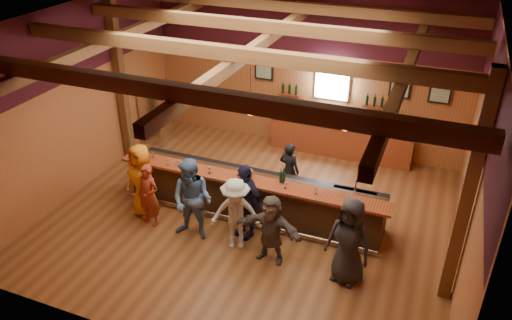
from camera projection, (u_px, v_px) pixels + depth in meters
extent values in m
plane|color=brown|center=(251.00, 216.00, 11.69)|extent=(9.00, 9.00, 0.00)
cube|color=#995329|center=(305.00, 71.00, 13.84)|extent=(9.00, 0.04, 4.50)
cube|color=#995329|center=(148.00, 239.00, 7.34)|extent=(9.00, 0.04, 4.50)
cube|color=#995329|center=(79.00, 100.00, 12.04)|extent=(0.04, 8.00, 4.50)
cube|color=#995329|center=(478.00, 169.00, 9.14)|extent=(0.04, 8.00, 4.50)
cube|color=brown|center=(250.00, 23.00, 9.49)|extent=(9.00, 8.00, 0.04)
cube|color=#3B1019|center=(307.00, 21.00, 13.14)|extent=(9.00, 0.01, 1.70)
cube|color=#3B1019|center=(69.00, 43.00, 11.35)|extent=(0.01, 8.00, 1.70)
cube|color=#3B1019|center=(494.00, 97.00, 8.46)|extent=(0.01, 8.00, 1.70)
cube|color=#512F17|center=(120.00, 80.00, 13.21)|extent=(0.22, 0.22, 4.50)
cube|color=#512F17|center=(468.00, 195.00, 8.38)|extent=(0.22, 0.22, 4.50)
cube|color=#512F17|center=(172.00, 91.00, 7.21)|extent=(8.80, 0.20, 0.25)
cube|color=#512F17|center=(229.00, 53.00, 8.83)|extent=(8.80, 0.20, 0.25)
cube|color=#512F17|center=(268.00, 26.00, 10.45)|extent=(8.80, 0.20, 0.25)
cube|color=#512F17|center=(297.00, 7.00, 12.08)|extent=(8.80, 0.20, 0.25)
cube|color=#512F17|center=(122.00, 36.00, 10.73)|extent=(0.18, 7.80, 0.22)
cube|color=#512F17|center=(250.00, 51.00, 9.76)|extent=(0.18, 7.80, 0.22)
cube|color=#512F17|center=(408.00, 70.00, 8.80)|extent=(0.18, 7.80, 0.22)
cube|color=black|center=(251.00, 197.00, 11.43)|extent=(6.00, 0.60, 1.05)
cube|color=maroon|center=(248.00, 180.00, 11.01)|extent=(6.30, 0.50, 0.06)
cube|color=black|center=(257.00, 174.00, 11.54)|extent=(6.00, 0.48, 0.05)
cube|color=black|center=(257.00, 192.00, 11.78)|extent=(6.00, 0.48, 0.90)
cube|color=silver|center=(342.00, 193.00, 10.92)|extent=(0.45, 0.40, 0.14)
cube|color=silver|center=(365.00, 198.00, 10.76)|extent=(0.45, 0.40, 0.14)
cylinder|color=silver|center=(244.00, 221.00, 11.27)|extent=(6.00, 0.06, 0.06)
cube|color=maroon|center=(340.00, 141.00, 14.10)|extent=(4.00, 0.50, 0.90)
cube|color=black|center=(341.00, 125.00, 13.87)|extent=(4.00, 0.52, 0.05)
cube|color=silver|center=(332.00, 83.00, 13.64)|extent=(0.95, 0.08, 0.95)
cube|color=white|center=(332.00, 83.00, 13.60)|extent=(0.78, 0.01, 0.78)
cube|color=black|center=(264.00, 72.00, 14.25)|extent=(0.55, 0.04, 0.45)
cube|color=silver|center=(264.00, 72.00, 14.23)|extent=(0.45, 0.01, 0.35)
cube|color=black|center=(400.00, 90.00, 13.02)|extent=(0.55, 0.04, 0.45)
cube|color=silver|center=(400.00, 90.00, 13.00)|extent=(0.45, 0.01, 0.35)
cube|color=black|center=(440.00, 95.00, 12.70)|extent=(0.55, 0.04, 0.45)
cube|color=silver|center=(440.00, 95.00, 12.68)|extent=(0.45, 0.01, 0.35)
cube|color=maroon|center=(289.00, 95.00, 14.21)|extent=(0.60, 0.18, 0.04)
cylinder|color=black|center=(283.00, 89.00, 14.20)|extent=(0.07, 0.07, 0.26)
cylinder|color=black|center=(289.00, 90.00, 14.14)|extent=(0.07, 0.07, 0.26)
cylinder|color=black|center=(296.00, 91.00, 14.07)|extent=(0.07, 0.07, 0.26)
cube|color=maroon|center=(374.00, 107.00, 13.44)|extent=(0.60, 0.18, 0.04)
cylinder|color=black|center=(367.00, 101.00, 13.43)|extent=(0.07, 0.07, 0.26)
cylinder|color=black|center=(374.00, 102.00, 13.36)|extent=(0.07, 0.07, 0.26)
cylinder|color=black|center=(382.00, 103.00, 13.30)|extent=(0.07, 0.07, 0.26)
cylinder|color=black|center=(164.00, 69.00, 10.71)|extent=(0.01, 0.01, 1.25)
sphere|color=#FF430C|center=(167.00, 97.00, 11.02)|extent=(0.24, 0.24, 0.24)
cylinder|color=black|center=(251.00, 81.00, 10.07)|extent=(0.01, 0.01, 1.25)
sphere|color=#FF430C|center=(251.00, 110.00, 10.37)|extent=(0.24, 0.24, 0.24)
cylinder|color=black|center=(348.00, 95.00, 9.42)|extent=(0.01, 0.01, 1.25)
sphere|color=#FF430C|center=(345.00, 125.00, 9.73)|extent=(0.24, 0.24, 0.24)
cube|color=silver|center=(156.00, 113.00, 14.68)|extent=(0.70, 0.70, 1.80)
imported|color=orange|center=(142.00, 180.00, 11.38)|extent=(0.99, 0.78, 1.79)
imported|color=maroon|center=(149.00, 196.00, 11.08)|extent=(0.58, 0.42, 1.50)
imported|color=#4E729D|center=(192.00, 200.00, 10.58)|extent=(0.92, 0.72, 1.89)
imported|color=beige|center=(236.00, 214.00, 10.33)|extent=(1.21, 0.92, 1.65)
imported|color=#1A1831|center=(245.00, 201.00, 10.67)|extent=(1.13, 0.79, 1.77)
imported|color=#574D46|center=(271.00, 229.00, 10.00)|extent=(1.44, 0.55, 1.52)
imported|color=black|center=(349.00, 241.00, 9.41)|extent=(1.01, 0.78, 1.83)
imported|color=black|center=(289.00, 170.00, 12.09)|extent=(0.60, 0.45, 1.46)
cylinder|color=brown|center=(248.00, 175.00, 10.93)|extent=(0.22, 0.22, 0.23)
cylinder|color=black|center=(281.00, 177.00, 10.84)|extent=(0.07, 0.07, 0.25)
cylinder|color=black|center=(281.00, 171.00, 10.76)|extent=(0.02, 0.02, 0.09)
cylinder|color=black|center=(284.00, 178.00, 10.80)|extent=(0.08, 0.08, 0.27)
cylinder|color=black|center=(284.00, 171.00, 10.72)|extent=(0.03, 0.03, 0.09)
cylinder|color=silver|center=(153.00, 158.00, 11.86)|extent=(0.06, 0.06, 0.01)
cylinder|color=silver|center=(153.00, 156.00, 11.83)|extent=(0.01, 0.01, 0.09)
sphere|color=silver|center=(153.00, 153.00, 11.80)|extent=(0.07, 0.07, 0.07)
cylinder|color=silver|center=(168.00, 165.00, 11.55)|extent=(0.07, 0.07, 0.01)
cylinder|color=silver|center=(168.00, 163.00, 11.53)|extent=(0.01, 0.01, 0.10)
sphere|color=silver|center=(168.00, 160.00, 11.49)|extent=(0.08, 0.08, 0.08)
cylinder|color=silver|center=(178.00, 166.00, 11.52)|extent=(0.06, 0.06, 0.01)
cylinder|color=silver|center=(178.00, 164.00, 11.50)|extent=(0.01, 0.01, 0.09)
sphere|color=silver|center=(178.00, 161.00, 11.46)|extent=(0.07, 0.07, 0.07)
cylinder|color=silver|center=(210.00, 173.00, 11.23)|extent=(0.07, 0.07, 0.01)
cylinder|color=silver|center=(210.00, 171.00, 11.20)|extent=(0.01, 0.01, 0.10)
sphere|color=silver|center=(209.00, 168.00, 11.16)|extent=(0.08, 0.08, 0.08)
cylinder|color=silver|center=(238.00, 175.00, 11.15)|extent=(0.08, 0.08, 0.01)
cylinder|color=silver|center=(238.00, 173.00, 11.12)|extent=(0.01, 0.01, 0.11)
sphere|color=silver|center=(238.00, 170.00, 11.07)|extent=(0.09, 0.09, 0.09)
cylinder|color=silver|center=(285.00, 188.00, 10.67)|extent=(0.06, 0.06, 0.01)
cylinder|color=silver|center=(285.00, 186.00, 10.65)|extent=(0.01, 0.01, 0.09)
sphere|color=silver|center=(285.00, 183.00, 10.61)|extent=(0.07, 0.07, 0.07)
cylinder|color=silver|center=(316.00, 194.00, 10.48)|extent=(0.07, 0.07, 0.01)
cylinder|color=silver|center=(316.00, 192.00, 10.46)|extent=(0.01, 0.01, 0.09)
sphere|color=silver|center=(316.00, 189.00, 10.42)|extent=(0.07, 0.07, 0.07)
cylinder|color=silver|center=(346.00, 202.00, 10.22)|extent=(0.07, 0.07, 0.01)
cylinder|color=silver|center=(346.00, 199.00, 10.19)|extent=(0.01, 0.01, 0.10)
sphere|color=silver|center=(347.00, 196.00, 10.15)|extent=(0.08, 0.08, 0.08)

